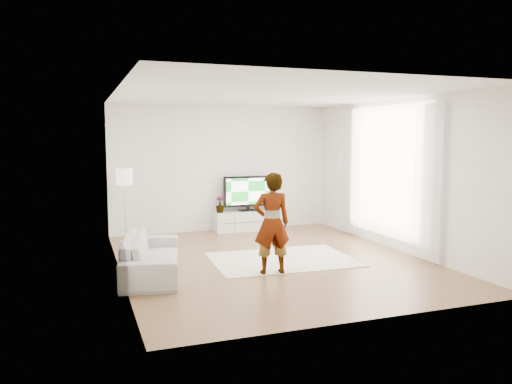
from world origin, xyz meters
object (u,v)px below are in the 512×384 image
object	(u,v)px
media_console	(248,221)
television	(248,192)
rug	(282,260)
floor_lamp	(124,180)
player	(272,223)
sofa	(151,256)

from	to	relation	value
media_console	television	xyz separation A→B (m)	(0.00, 0.03, 0.65)
rug	floor_lamp	size ratio (longest dim) A/B	1.63
media_console	player	world-z (taller)	player
player	rug	bearing A→B (deg)	-116.96
television	sofa	xyz separation A→B (m)	(-2.59, -3.01, -0.57)
television	rug	bearing A→B (deg)	-96.92
television	rug	xyz separation A→B (m)	(-0.34, -2.84, -0.86)
sofa	rug	bearing A→B (deg)	-74.63
rug	player	size ratio (longest dim) A/B	1.54
rug	media_console	bearing A→B (deg)	83.01
television	floor_lamp	distance (m)	2.78
television	player	xyz separation A→B (m)	(-0.84, -3.58, -0.08)
player	floor_lamp	size ratio (longest dim) A/B	1.06
television	floor_lamp	size ratio (longest dim) A/B	0.77
rug	floor_lamp	world-z (taller)	floor_lamp
rug	sofa	distance (m)	2.27
player	television	bearing A→B (deg)	-96.59
media_console	player	xyz separation A→B (m)	(-0.84, -3.56, 0.57)
media_console	sofa	distance (m)	3.95
television	floor_lamp	world-z (taller)	floor_lamp
television	floor_lamp	bearing A→B (deg)	-172.43
television	player	bearing A→B (deg)	-103.15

